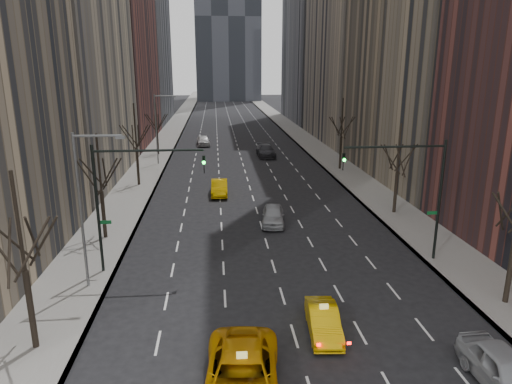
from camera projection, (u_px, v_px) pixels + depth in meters
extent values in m
cube|color=slate|center=(168.00, 137.00, 84.30)|extent=(4.50, 320.00, 0.15)
cube|color=slate|center=(299.00, 135.00, 86.41)|extent=(4.50, 320.00, 0.15)
cube|color=brown|center=(101.00, 6.00, 73.85)|extent=(14.00, 28.00, 44.00)
cylinder|color=black|center=(31.00, 309.00, 20.42)|extent=(0.28, 0.28, 3.78)
cylinder|color=black|center=(18.00, 222.00, 19.32)|extent=(0.16, 0.16, 4.50)
cylinder|color=black|center=(33.00, 237.00, 20.42)|extent=(0.42, 1.80, 2.52)
cylinder|color=black|center=(43.00, 241.00, 19.94)|extent=(1.74, 0.72, 2.52)
cylinder|color=black|center=(32.00, 249.00, 19.12)|extent=(1.46, 1.25, 2.52)
cylinder|color=black|center=(9.00, 252.00, 18.76)|extent=(0.42, 1.80, 2.52)
cylinder|color=black|center=(11.00, 240.00, 20.07)|extent=(1.46, 1.25, 2.52)
cylinder|color=black|center=(104.00, 214.00, 33.89)|extent=(0.28, 0.28, 3.57)
cylinder|color=black|center=(99.00, 163.00, 32.85)|extent=(0.16, 0.16, 4.25)
cylinder|color=black|center=(105.00, 172.00, 33.92)|extent=(0.42, 1.80, 2.52)
cylinder|color=black|center=(112.00, 174.00, 33.44)|extent=(1.74, 0.72, 2.52)
cylinder|color=black|center=(107.00, 177.00, 32.62)|extent=(1.46, 1.25, 2.52)
cylinder|color=black|center=(95.00, 178.00, 32.26)|extent=(0.42, 1.80, 2.52)
cylinder|color=black|center=(87.00, 176.00, 32.74)|extent=(1.74, 0.72, 2.52)
cylinder|color=black|center=(93.00, 173.00, 33.57)|extent=(1.46, 1.25, 2.52)
cylinder|color=black|center=(138.00, 166.00, 49.20)|extent=(0.28, 0.28, 3.99)
cylinder|color=black|center=(135.00, 126.00, 48.04)|extent=(0.16, 0.16, 4.75)
cylinder|color=black|center=(138.00, 136.00, 49.17)|extent=(0.42, 1.80, 2.52)
cylinder|color=black|center=(144.00, 136.00, 48.70)|extent=(1.74, 0.72, 2.52)
cylinder|color=black|center=(141.00, 137.00, 47.87)|extent=(1.46, 1.25, 2.52)
cylinder|color=black|center=(133.00, 138.00, 47.52)|extent=(0.42, 1.80, 2.52)
cylinder|color=black|center=(127.00, 137.00, 47.99)|extent=(1.74, 0.72, 2.52)
cylinder|color=black|center=(130.00, 136.00, 48.82)|extent=(1.46, 1.25, 2.52)
cylinder|color=black|center=(158.00, 143.00, 66.57)|extent=(0.28, 0.28, 3.36)
cylinder|color=black|center=(156.00, 117.00, 65.59)|extent=(0.16, 0.16, 4.00)
cylinder|color=black|center=(158.00, 122.00, 66.62)|extent=(0.42, 1.80, 2.52)
cylinder|color=black|center=(162.00, 122.00, 66.15)|extent=(1.74, 0.72, 2.52)
cylinder|color=black|center=(161.00, 123.00, 65.32)|extent=(1.46, 1.25, 2.52)
cylinder|color=black|center=(155.00, 123.00, 64.97)|extent=(0.42, 1.80, 2.52)
cylinder|color=black|center=(151.00, 123.00, 65.45)|extent=(1.74, 0.72, 2.52)
cylinder|color=black|center=(152.00, 122.00, 66.27)|extent=(1.46, 1.25, 2.52)
cylinder|color=black|center=(510.00, 270.00, 24.40)|extent=(0.28, 0.28, 3.78)
cylinder|color=black|center=(511.00, 209.00, 24.40)|extent=(0.42, 1.80, 2.52)
cylinder|color=black|center=(508.00, 217.00, 23.23)|extent=(1.74, 0.72, 2.52)
cylinder|color=black|center=(500.00, 212.00, 24.05)|extent=(1.46, 1.25, 2.52)
cylinder|color=black|center=(395.00, 193.00, 39.80)|extent=(0.28, 0.28, 3.57)
cylinder|color=black|center=(399.00, 148.00, 38.76)|extent=(0.16, 0.16, 4.25)
cylinder|color=black|center=(396.00, 157.00, 39.82)|extent=(0.42, 1.80, 2.52)
cylinder|color=black|center=(406.00, 158.00, 39.35)|extent=(1.74, 0.72, 2.52)
cylinder|color=black|center=(408.00, 160.00, 38.52)|extent=(1.46, 1.25, 2.52)
cylinder|color=black|center=(401.00, 161.00, 38.17)|extent=(0.42, 1.80, 2.52)
cylinder|color=black|center=(390.00, 159.00, 38.65)|extent=(1.74, 0.72, 2.52)
cylinder|color=black|center=(389.00, 158.00, 39.47)|extent=(1.46, 1.25, 2.52)
cylinder|color=black|center=(341.00, 153.00, 57.03)|extent=(0.28, 0.28, 3.99)
cylinder|color=black|center=(342.00, 118.00, 55.87)|extent=(0.16, 0.16, 4.75)
cylinder|color=black|center=(341.00, 126.00, 57.00)|extent=(0.42, 1.80, 2.52)
cylinder|color=black|center=(348.00, 127.00, 56.52)|extent=(1.74, 0.72, 2.52)
cylinder|color=black|center=(348.00, 128.00, 55.70)|extent=(1.46, 1.25, 2.52)
cylinder|color=black|center=(342.00, 128.00, 55.35)|extent=(0.42, 1.80, 2.52)
cylinder|color=black|center=(336.00, 127.00, 55.82)|extent=(1.74, 0.72, 2.52)
cylinder|color=black|center=(335.00, 127.00, 56.65)|extent=(1.46, 1.25, 2.52)
cylinder|color=black|center=(98.00, 210.00, 27.64)|extent=(0.18, 0.18, 8.00)
cylinder|color=black|center=(148.00, 151.00, 26.97)|extent=(6.50, 0.14, 0.14)
imported|color=black|center=(204.00, 164.00, 27.49)|extent=(0.18, 0.22, 1.10)
sphere|color=#0CFF33|center=(204.00, 163.00, 27.28)|extent=(0.20, 0.20, 0.20)
cube|color=#0C5926|center=(106.00, 222.00, 27.89)|extent=(0.70, 0.04, 0.22)
cylinder|color=black|center=(439.00, 201.00, 29.50)|extent=(0.18, 0.18, 8.00)
cylinder|color=black|center=(395.00, 147.00, 28.27)|extent=(6.50, 0.14, 0.14)
imported|color=black|center=(343.00, 162.00, 28.23)|extent=(0.18, 0.22, 1.10)
sphere|color=#0CFF33|center=(344.00, 160.00, 28.02)|extent=(0.20, 0.20, 0.20)
cube|color=#0C5926|center=(432.00, 213.00, 29.68)|extent=(0.70, 0.04, 0.22)
cylinder|color=slate|center=(81.00, 212.00, 25.56)|extent=(0.16, 0.16, 9.00)
cylinder|color=slate|center=(97.00, 136.00, 24.53)|extent=(2.60, 0.14, 0.14)
cube|color=slate|center=(120.00, 137.00, 24.66)|extent=(0.50, 0.22, 0.15)
cylinder|color=slate|center=(156.00, 130.00, 59.17)|extent=(0.16, 0.16, 9.00)
cylinder|color=slate|center=(165.00, 96.00, 58.14)|extent=(2.60, 0.14, 0.14)
cube|color=slate|center=(174.00, 97.00, 58.27)|extent=(0.50, 0.22, 0.15)
imported|color=orange|center=(242.00, 378.00, 17.67)|extent=(3.52, 6.65, 1.78)
imported|color=#D7A504|center=(323.00, 321.00, 22.04)|extent=(1.73, 4.15, 1.33)
imported|color=#9DA0A5|center=(273.00, 215.00, 37.44)|extent=(2.36, 4.69, 1.53)
imported|color=#94969B|center=(505.00, 371.00, 18.16)|extent=(2.09, 4.86, 1.63)
imported|color=#D8A204|center=(219.00, 188.00, 46.03)|extent=(1.66, 4.62, 1.52)
imported|color=#2F2F34|center=(266.00, 151.00, 65.75)|extent=(2.57, 5.94, 1.70)
imported|color=silver|center=(203.00, 140.00, 74.97)|extent=(2.46, 5.12, 1.69)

